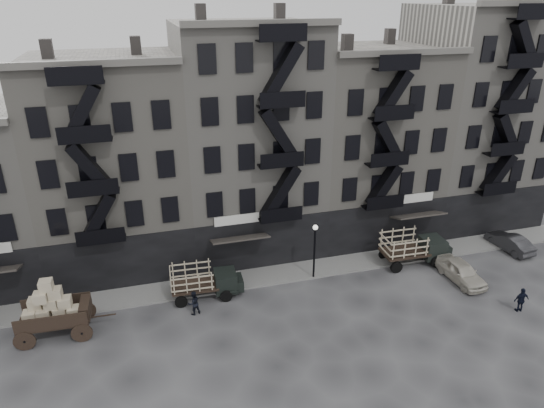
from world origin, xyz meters
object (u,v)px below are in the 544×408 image
object	(u,v)px
wagon	(50,305)
policeman	(521,300)
stake_truck_east	(414,245)
pedestrian_mid	(194,303)
stake_truck_west	(204,279)
car_east	(461,271)
car_far	(510,242)

from	to	relation	value
wagon	policeman	size ratio (longest dim) A/B	2.58
stake_truck_east	pedestrian_mid	bearing A→B (deg)	-171.63
stake_truck_west	stake_truck_east	size ratio (longest dim) A/B	0.91
wagon	car_east	world-z (taller)	wagon
car_far	policeman	bearing A→B (deg)	48.63
car_east	policeman	world-z (taller)	policeman
wagon	car_east	distance (m)	27.17
car_far	wagon	bearing A→B (deg)	-3.33
pedestrian_mid	policeman	bearing A→B (deg)	146.81
stake_truck_east	policeman	xyz separation A→B (m)	(3.45, -7.28, -0.64)
car_east	policeman	bearing A→B (deg)	-73.09
car_far	pedestrian_mid	xyz separation A→B (m)	(-25.29, -1.56, 0.16)
stake_truck_west	stake_truck_east	xyz separation A→B (m)	(15.79, 0.10, 0.14)
wagon	car_east	bearing A→B (deg)	-1.05
stake_truck_west	pedestrian_mid	bearing A→B (deg)	-116.36
car_far	pedestrian_mid	size ratio (longest dim) A/B	2.46
wagon	pedestrian_mid	distance (m)	8.40
stake_truck_east	policeman	distance (m)	8.09
stake_truck_east	policeman	bearing A→B (deg)	-62.49
wagon	policeman	xyz separation A→B (m)	(28.52, -5.72, -1.24)
pedestrian_mid	car_far	bearing A→B (deg)	165.43
stake_truck_east	car_far	size ratio (longest dim) A/B	1.31
stake_truck_east	car_far	world-z (taller)	stake_truck_east
pedestrian_mid	policeman	xyz separation A→B (m)	(20.22, -5.46, 0.03)
stake_truck_west	car_far	bearing A→B (deg)	2.65
stake_truck_east	car_east	xyz separation A→B (m)	(2.02, -3.09, -0.77)
stake_truck_west	stake_truck_east	distance (m)	15.80
wagon	stake_truck_west	size ratio (longest dim) A/B	0.91
car_far	pedestrian_mid	bearing A→B (deg)	-2.00
car_east	policeman	xyz separation A→B (m)	(1.43, -4.19, 0.13)
car_far	stake_truck_west	bearing A→B (deg)	-5.93
wagon	stake_truck_east	world-z (taller)	wagon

